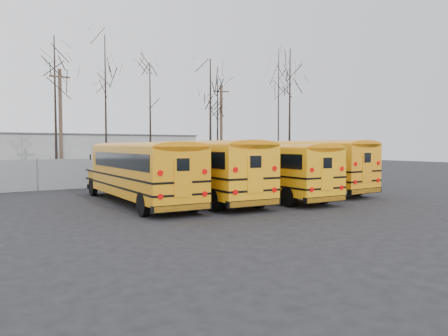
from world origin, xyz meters
TOP-DOWN VIEW (x-y plane):
  - ground at (0.00, 0.00)m, footprint 120.00×120.00m
  - fence at (0.00, 12.00)m, footprint 40.00×0.04m
  - distant_building at (2.00, 32.00)m, footprint 22.00×8.00m
  - bus_a at (-5.11, 2.30)m, footprint 3.26×11.23m
  - bus_b at (-1.85, 1.88)m, footprint 3.57×11.58m
  - bus_c at (1.60, 1.01)m, footprint 3.00×10.95m
  - bus_d at (5.44, 2.48)m, footprint 3.16×11.68m
  - utility_pole_left at (-5.21, 17.44)m, footprint 1.56×0.27m
  - utility_pole_right at (10.24, 18.29)m, footprint 1.49×0.68m
  - tree_3 at (-5.55, 17.57)m, footprint 0.26×0.26m
  - tree_4 at (-1.63, 17.47)m, footprint 0.26×0.26m
  - tree_5 at (1.85, 16.48)m, footprint 0.26×0.26m
  - tree_6 at (6.34, 14.09)m, footprint 0.26×0.26m
  - tree_7 at (9.55, 17.90)m, footprint 0.26×0.26m
  - tree_8 at (15.15, 15.43)m, footprint 0.26×0.26m
  - tree_9 at (17.06, 15.88)m, footprint 0.26×0.26m

SIDE VIEW (x-z plane):
  - ground at x=0.00m, z-range 0.00..0.00m
  - fence at x=0.00m, z-range 0.00..2.00m
  - bus_c at x=1.60m, z-range 0.26..3.30m
  - bus_a at x=-5.11m, z-range 0.27..3.37m
  - bus_b at x=-1.85m, z-range 0.27..3.47m
  - bus_d at x=5.44m, z-range 0.28..3.52m
  - distant_building at x=2.00m, z-range 0.00..4.00m
  - utility_pole_left at x=-5.21m, z-range 0.12..8.87m
  - utility_pole_right at x=10.24m, z-range 0.12..8.88m
  - tree_7 at x=9.55m, z-range 0.00..9.32m
  - tree_5 at x=1.85m, z-range 0.00..9.80m
  - tree_6 at x=6.34m, z-range 0.00..10.25m
  - tree_3 at x=-5.55m, z-range 0.00..11.30m
  - tree_4 at x=-1.63m, z-range 0.00..11.85m
  - tree_8 at x=15.15m, z-range 0.00..12.42m
  - tree_9 at x=17.06m, z-range 0.00..12.72m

